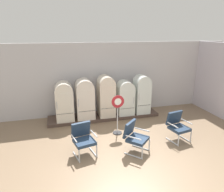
% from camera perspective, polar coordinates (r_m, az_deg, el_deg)
% --- Properties ---
extents(ground, '(12.00, 10.00, 0.05)m').
position_cam_1_polar(ground, '(6.24, 4.29, -16.48)').
color(ground, '#846B52').
extents(back_wall, '(11.76, 0.12, 3.00)m').
position_cam_1_polar(back_wall, '(8.94, -3.23, 4.74)').
color(back_wall, silver).
rests_on(back_wall, ground).
extents(side_wall_right, '(0.16, 2.20, 3.00)m').
position_cam_1_polar(side_wall_right, '(9.97, 25.67, 4.23)').
color(side_wall_right, silver).
rests_on(side_wall_right, ground).
extents(display_plinth, '(4.49, 0.95, 0.12)m').
position_cam_1_polar(display_plinth, '(8.78, -2.21, -5.40)').
color(display_plinth, '#4B3930').
rests_on(display_plinth, ground).
extents(refrigerator_0, '(0.66, 0.71, 1.49)m').
position_cam_1_polar(refrigerator_0, '(8.22, -12.80, -1.13)').
color(refrigerator_0, silver).
rests_on(refrigerator_0, display_plinth).
extents(refrigerator_1, '(0.69, 0.73, 1.56)m').
position_cam_1_polar(refrigerator_1, '(8.27, -7.36, -0.44)').
color(refrigerator_1, silver).
rests_on(refrigerator_1, display_plinth).
extents(refrigerator_2, '(0.63, 0.72, 1.64)m').
position_cam_1_polar(refrigerator_2, '(8.40, -1.61, 0.34)').
color(refrigerator_2, beige).
rests_on(refrigerator_2, display_plinth).
extents(refrigerator_3, '(0.65, 0.62, 1.41)m').
position_cam_1_polar(refrigerator_3, '(8.60, 3.58, -0.22)').
color(refrigerator_3, silver).
rests_on(refrigerator_3, display_plinth).
extents(refrigerator_4, '(0.60, 0.64, 1.59)m').
position_cam_1_polar(refrigerator_4, '(8.83, 8.03, 0.81)').
color(refrigerator_4, silver).
rests_on(refrigerator_4, display_plinth).
extents(armchair_left, '(0.71, 0.75, 0.94)m').
position_cam_1_polar(armchair_left, '(6.19, -7.80, -11.09)').
color(armchair_left, silver).
rests_on(armchair_left, ground).
extents(armchair_right, '(0.71, 0.74, 0.94)m').
position_cam_1_polar(armchair_right, '(7.21, 17.24, -7.48)').
color(armchair_right, silver).
rests_on(armchair_right, ground).
extents(armchair_center, '(0.85, 0.85, 0.94)m').
position_cam_1_polar(armchair_center, '(6.27, 6.16, -10.62)').
color(armchair_center, silver).
rests_on(armchair_center, ground).
extents(sign_stand, '(0.43, 0.32, 1.39)m').
position_cam_1_polar(sign_stand, '(7.23, 1.52, -5.39)').
color(sign_stand, '#2D2D30').
rests_on(sign_stand, ground).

